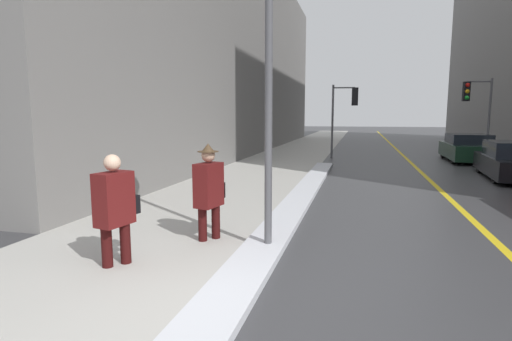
# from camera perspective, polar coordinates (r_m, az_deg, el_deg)

# --- Properties ---
(ground_plane) EXTENTS (160.00, 160.00, 0.00)m
(ground_plane) POSITION_cam_1_polar(r_m,az_deg,el_deg) (4.75, -7.96, -19.43)
(ground_plane) COLOR #38383A
(sidewalk_slab) EXTENTS (4.00, 80.00, 0.01)m
(sidewalk_slab) POSITION_cam_1_polar(r_m,az_deg,el_deg) (19.36, 3.62, 1.39)
(sidewalk_slab) COLOR #B2AFA8
(sidewalk_slab) RESTS_ON ground
(road_centre_stripe) EXTENTS (0.16, 80.00, 0.00)m
(road_centre_stripe) POSITION_cam_1_polar(r_m,az_deg,el_deg) (19.16, 21.53, 0.78)
(road_centre_stripe) COLOR gold
(road_centre_stripe) RESTS_ON ground
(snow_bank_curb) EXTENTS (0.67, 15.06, 0.11)m
(snow_bank_curb) POSITION_cam_1_polar(r_m,az_deg,el_deg) (10.48, 6.33, -3.86)
(snow_bank_curb) COLOR silver
(snow_bank_curb) RESTS_ON ground
(building_facade_left) EXTENTS (6.00, 36.00, 12.03)m
(building_facade_left) POSITION_cam_1_polar(r_m,az_deg,el_deg) (25.70, -5.48, 16.39)
(building_facade_left) COLOR slate
(building_facade_left) RESTS_ON ground
(lamp_post) EXTENTS (0.28, 0.28, 5.47)m
(lamp_post) POSITION_cam_1_polar(r_m,az_deg,el_deg) (6.38, 1.85, 17.39)
(lamp_post) COLOR #515156
(lamp_post) RESTS_ON ground
(traffic_light_near) EXTENTS (1.31, 0.41, 3.74)m
(traffic_light_near) POSITION_cam_1_polar(r_m,az_deg,el_deg) (21.24, 12.77, 9.07)
(traffic_light_near) COLOR #515156
(traffic_light_near) RESTS_ON ground
(traffic_light_far) EXTENTS (1.31, 0.43, 3.90)m
(traffic_light_far) POSITION_cam_1_polar(r_m,az_deg,el_deg) (21.54, 28.85, 8.59)
(traffic_light_far) COLOR #515156
(traffic_light_far) RESTS_ON ground
(pedestrian_with_shoulder_bag) EXTENTS (0.42, 0.76, 1.63)m
(pedestrian_with_shoulder_bag) POSITION_cam_1_polar(r_m,az_deg,el_deg) (6.08, -19.51, -4.65)
(pedestrian_with_shoulder_bag) COLOR #340C0C
(pedestrian_with_shoulder_bag) RESTS_ON ground
(pedestrian_in_glasses) EXTENTS (0.41, 0.76, 1.71)m
(pedestrian_in_glasses) POSITION_cam_1_polar(r_m,az_deg,el_deg) (6.96, -6.72, -2.50)
(pedestrian_in_glasses) COLOR #340C0C
(pedestrian_in_glasses) RESTS_ON ground
(parked_car_dark_green) EXTENTS (1.93, 4.45, 1.32)m
(parked_car_dark_green) POSITION_cam_1_polar(r_m,az_deg,el_deg) (21.63, 27.93, 2.83)
(parked_car_dark_green) COLOR black
(parked_car_dark_green) RESTS_ON ground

